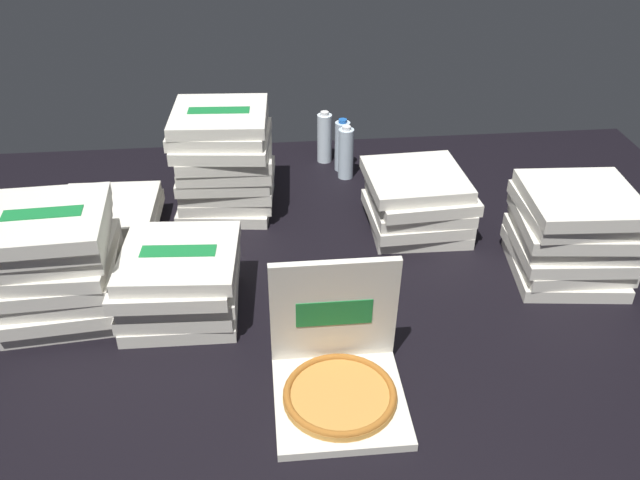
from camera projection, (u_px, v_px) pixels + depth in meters
ground_plane at (324, 293)px, 2.31m from camera, size 3.20×2.40×0.02m
open_pizza_box at (338, 373)px, 1.87m from camera, size 0.35×0.36×0.38m
pizza_stack_left_mid at (225, 160)px, 2.67m from camera, size 0.40×0.40×0.41m
pizza_stack_center_near at (55, 263)px, 2.12m from camera, size 0.40×0.40×0.36m
pizza_stack_right_mid at (418, 202)px, 2.58m from camera, size 0.39×0.39×0.23m
pizza_stack_left_far at (571, 233)px, 2.31m from camera, size 0.40×0.41×0.32m
pizza_stack_right_near at (109, 220)px, 2.56m from camera, size 0.38×0.38×0.14m
pizza_stack_left_near at (179, 282)px, 2.15m from camera, size 0.39×0.39×0.23m
water_bottle_0 at (346, 153)px, 2.94m from camera, size 0.07×0.07×0.24m
water_bottle_1 at (324, 138)px, 3.07m from camera, size 0.07×0.07×0.24m
water_bottle_2 at (342, 146)px, 3.00m from camera, size 0.07×0.07×0.24m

